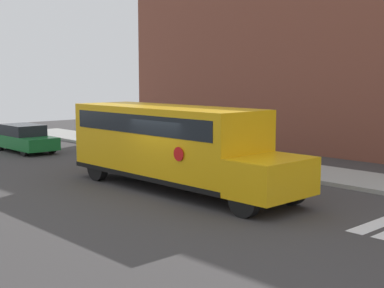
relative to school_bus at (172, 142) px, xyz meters
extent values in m
plane|color=#3A3838|center=(0.62, -0.61, -1.66)|extent=(60.00, 60.00, 0.00)
cube|color=#9E9E99|center=(0.62, 5.89, -1.58)|extent=(44.00, 3.00, 0.15)
cube|color=brown|center=(0.62, 12.39, 3.05)|extent=(32.00, 4.00, 9.42)
cube|color=white|center=(7.20, 1.39, -1.65)|extent=(0.50, 3.20, 0.01)
cube|color=#EAA80F|center=(-0.35, 0.00, 0.01)|extent=(7.81, 2.50, 2.43)
cube|color=#EAA80F|center=(4.40, 0.00, -0.65)|extent=(1.69, 2.50, 1.12)
cube|color=black|center=(-0.35, 0.00, -1.13)|extent=(7.81, 2.54, 0.16)
cube|color=black|center=(-0.35, 0.00, 0.67)|extent=(7.18, 2.53, 0.64)
cylinder|color=red|center=(1.80, -1.29, -0.12)|extent=(0.44, 0.02, 0.44)
cylinder|color=black|center=(4.31, 1.08, -1.16)|extent=(1.00, 0.30, 1.00)
cylinder|color=black|center=(4.31, -1.08, -1.16)|extent=(1.00, 0.30, 1.00)
cylinder|color=black|center=(-3.05, 1.08, -1.16)|extent=(1.00, 0.30, 1.00)
cylinder|color=black|center=(-3.05, -1.08, -1.16)|extent=(1.00, 0.30, 1.00)
cube|color=#196B2D|center=(-12.27, 0.49, -1.12)|extent=(4.34, 1.72, 0.64)
cube|color=#1E2328|center=(-12.53, 0.49, -0.52)|extent=(2.43, 1.58, 0.56)
cylinder|color=black|center=(-10.83, 1.22, -1.34)|extent=(0.64, 0.22, 0.64)
cylinder|color=black|center=(-10.83, -0.25, -1.34)|extent=(0.64, 0.22, 0.64)
cylinder|color=black|center=(-13.70, 1.22, -1.34)|extent=(0.64, 0.22, 0.64)
cylinder|color=black|center=(-13.70, -0.25, -1.34)|extent=(0.64, 0.22, 0.64)
camera|label=1|loc=(13.94, -12.09, 2.24)|focal=50.00mm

